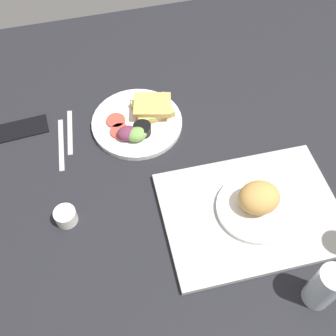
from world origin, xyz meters
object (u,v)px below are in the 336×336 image
(serving_tray, at_px, (251,212))
(drinking_glass, at_px, (325,287))
(espresso_cup, at_px, (66,216))
(bread_plate_near, at_px, (257,202))
(knife, at_px, (61,144))
(cell_phone, at_px, (23,128))
(plate_with_salad, at_px, (139,121))
(fork, at_px, (70,132))

(serving_tray, xyz_separation_m, drinking_glass, (-0.06, 0.24, 0.06))
(espresso_cup, bearing_deg, serving_tray, 167.86)
(bread_plate_near, bearing_deg, drinking_glass, 102.67)
(knife, bearing_deg, bread_plate_near, 57.60)
(knife, relative_size, cell_phone, 1.32)
(bread_plate_near, xyz_separation_m, knife, (0.46, -0.35, -0.04))
(espresso_cup, bearing_deg, cell_phone, -74.47)
(serving_tray, relative_size, drinking_glass, 3.29)
(plate_with_salad, height_order, fork, plate_with_salad)
(plate_with_salad, bearing_deg, bread_plate_near, 121.92)
(fork, bearing_deg, cell_phone, -104.03)
(knife, distance_m, cell_phone, 0.14)
(serving_tray, relative_size, bread_plate_near, 2.29)
(plate_with_salad, relative_size, cell_phone, 1.88)
(drinking_glass, bearing_deg, fork, -52.23)
(plate_with_salad, distance_m, drinking_glass, 0.67)
(plate_with_salad, bearing_deg, espresso_cup, 47.15)
(bread_plate_near, bearing_deg, knife, -36.82)
(plate_with_salad, bearing_deg, drinking_glass, 114.86)
(serving_tray, distance_m, fork, 0.57)
(fork, xyz_separation_m, knife, (0.03, 0.04, 0.00))
(plate_with_salad, height_order, espresso_cup, plate_with_salad)
(bread_plate_near, relative_size, plate_with_salad, 0.73)
(espresso_cup, height_order, cell_phone, espresso_cup)
(cell_phone, bearing_deg, fork, 156.61)
(cell_phone, bearing_deg, espresso_cup, 101.85)
(bread_plate_near, distance_m, drinking_glass, 0.25)
(drinking_glass, distance_m, knife, 0.78)
(drinking_glass, relative_size, cell_phone, 0.95)
(bread_plate_near, xyz_separation_m, drinking_glass, (-0.05, 0.24, 0.02))
(bread_plate_near, distance_m, espresso_cup, 0.48)
(serving_tray, bearing_deg, plate_with_salad, -59.52)
(fork, relative_size, knife, 0.89)
(plate_with_salad, distance_m, knife, 0.24)
(espresso_cup, distance_m, knife, 0.25)
(bread_plate_near, xyz_separation_m, espresso_cup, (0.47, -0.10, -0.03))
(serving_tray, height_order, knife, serving_tray)
(espresso_cup, bearing_deg, drinking_glass, 147.30)
(bread_plate_near, xyz_separation_m, fork, (0.43, -0.39, -0.04))
(serving_tray, distance_m, knife, 0.57)
(bread_plate_near, distance_m, fork, 0.58)
(bread_plate_near, distance_m, knife, 0.58)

